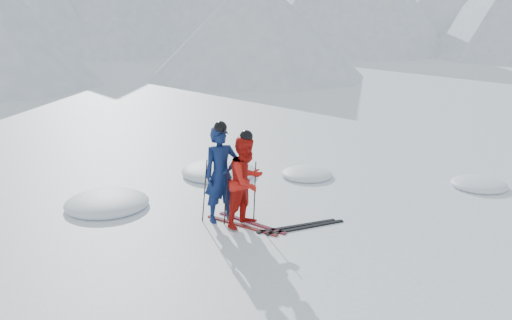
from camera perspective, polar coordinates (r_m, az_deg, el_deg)
ground at (r=12.06m, az=6.91°, el=-4.54°), size 160.00×160.00×0.00m
skier_blue at (r=10.74m, az=-3.68°, el=-1.54°), size 0.77×0.57×1.94m
skier_red at (r=10.51m, az=-1.02°, el=-2.25°), size 1.04×0.91×1.81m
pole_blue_left at (r=10.82m, az=-5.43°, el=-3.25°), size 0.13×0.09×1.29m
pole_blue_right at (r=11.16m, az=-3.22°, el=-2.61°), size 0.13×0.08×1.29m
pole_red_left at (r=10.65m, az=-3.10°, el=-3.74°), size 0.12×0.10×1.21m
pole_red_right at (r=10.88m, az=-0.13°, el=-3.30°), size 0.12×0.09×1.21m
ski_worn_left at (r=10.75m, az=-1.53°, el=-6.89°), size 0.64×1.64×0.03m
ski_worn_right at (r=10.88m, az=-0.47°, el=-6.62°), size 0.53×1.67×0.03m
ski_loose_a at (r=10.75m, az=4.31°, el=-6.95°), size 1.68×0.45×0.03m
ski_loose_b at (r=10.70m, az=5.23°, el=-7.07°), size 1.69×0.39×0.03m
snow_lumps at (r=13.14m, az=-2.66°, el=-2.76°), size 9.42×6.07×0.42m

